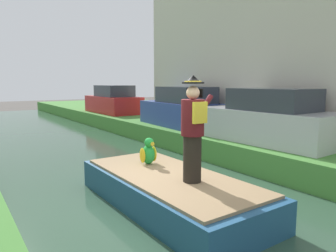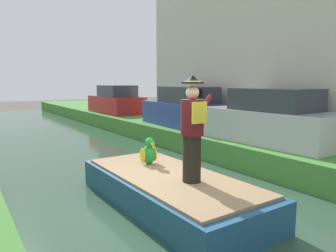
{
  "view_description": "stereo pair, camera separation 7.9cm",
  "coord_description": "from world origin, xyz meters",
  "px_view_note": "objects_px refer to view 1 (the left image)",
  "views": [
    {
      "loc": [
        -3.3,
        -4.63,
        2.44
      ],
      "look_at": [
        0.09,
        0.31,
        1.61
      ],
      "focal_mm": 33.85,
      "sensor_mm": 36.0,
      "label": 1
    },
    {
      "loc": [
        -3.24,
        -4.67,
        2.44
      ],
      "look_at": [
        0.09,
        0.31,
        1.61
      ],
      "focal_mm": 33.85,
      "sensor_mm": 36.0,
      "label": 2
    }
  ],
  "objects_px": {
    "boat": "(169,190)",
    "parked_car_silver": "(268,119)",
    "parrot_plush": "(148,153)",
    "person_pirate": "(193,129)",
    "parked_car_blue": "(183,109)",
    "parked_car_red": "(113,101)"
  },
  "relations": [
    {
      "from": "parrot_plush",
      "to": "parked_car_blue",
      "type": "height_order",
      "value": "parked_car_blue"
    },
    {
      "from": "person_pirate",
      "to": "parked_car_blue",
      "type": "distance_m",
      "value": 6.76
    },
    {
      "from": "boat",
      "to": "parked_car_silver",
      "type": "xyz_separation_m",
      "value": [
        4.05,
        0.96,
        1.0
      ]
    },
    {
      "from": "boat",
      "to": "parrot_plush",
      "type": "height_order",
      "value": "parrot_plush"
    },
    {
      "from": "parrot_plush",
      "to": "parked_car_silver",
      "type": "distance_m",
      "value": 3.99
    },
    {
      "from": "parrot_plush",
      "to": "parked_car_blue",
      "type": "xyz_separation_m",
      "value": [
        3.97,
        4.01,
        0.44
      ]
    },
    {
      "from": "boat",
      "to": "parked_car_silver",
      "type": "distance_m",
      "value": 4.28
    },
    {
      "from": "boat",
      "to": "parked_car_silver",
      "type": "bearing_deg",
      "value": 13.38
    },
    {
      "from": "parrot_plush",
      "to": "parked_car_red",
      "type": "distance_m",
      "value": 11.11
    },
    {
      "from": "boat",
      "to": "parked_car_red",
      "type": "bearing_deg",
      "value": 70.25
    },
    {
      "from": "parked_car_red",
      "to": "boat",
      "type": "bearing_deg",
      "value": -109.75
    },
    {
      "from": "parrot_plush",
      "to": "parked_car_silver",
      "type": "relative_size",
      "value": 0.14
    },
    {
      "from": "person_pirate",
      "to": "parked_car_silver",
      "type": "xyz_separation_m",
      "value": [
        3.95,
        1.53,
        -0.24
      ]
    },
    {
      "from": "parked_car_silver",
      "to": "boat",
      "type": "bearing_deg",
      "value": -166.62
    },
    {
      "from": "boat",
      "to": "parked_car_red",
      "type": "height_order",
      "value": "parked_car_red"
    },
    {
      "from": "parrot_plush",
      "to": "parked_car_silver",
      "type": "xyz_separation_m",
      "value": [
        3.97,
        0.06,
        0.44
      ]
    },
    {
      "from": "parked_car_red",
      "to": "person_pirate",
      "type": "bearing_deg",
      "value": -108.44
    },
    {
      "from": "person_pirate",
      "to": "parked_car_blue",
      "type": "relative_size",
      "value": 0.45
    },
    {
      "from": "parked_car_blue",
      "to": "boat",
      "type": "bearing_deg",
      "value": -129.5
    },
    {
      "from": "parked_car_silver",
      "to": "person_pirate",
      "type": "bearing_deg",
      "value": -158.77
    },
    {
      "from": "boat",
      "to": "parked_car_blue",
      "type": "height_order",
      "value": "parked_car_blue"
    },
    {
      "from": "person_pirate",
      "to": "parked_car_red",
      "type": "bearing_deg",
      "value": 69.25
    }
  ]
}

